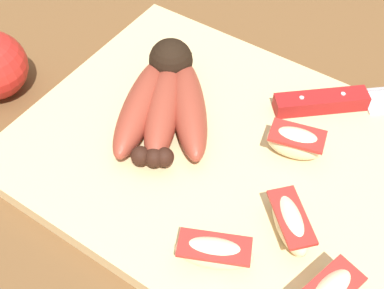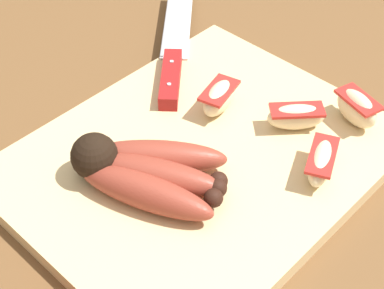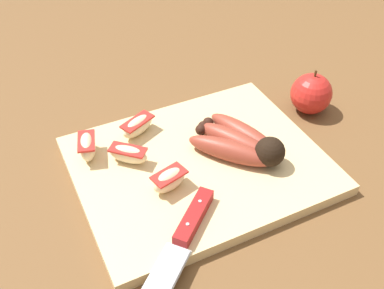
{
  "view_description": "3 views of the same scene",
  "coord_description": "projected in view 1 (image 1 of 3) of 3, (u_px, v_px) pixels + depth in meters",
  "views": [
    {
      "loc": [
        -0.16,
        0.3,
        0.42
      ],
      "look_at": [
        0.01,
        0.05,
        0.05
      ],
      "focal_mm": 47.47,
      "sensor_mm": 36.0,
      "label": 1
    },
    {
      "loc": [
        0.34,
        0.33,
        0.48
      ],
      "look_at": [
        0.01,
        0.01,
        0.04
      ],
      "focal_mm": 56.36,
      "sensor_mm": 36.0,
      "label": 2
    },
    {
      "loc": [
        -0.24,
        -0.45,
        0.52
      ],
      "look_at": [
        -0.01,
        0.02,
        0.06
      ],
      "focal_mm": 41.86,
      "sensor_mm": 36.0,
      "label": 3
    }
  ],
  "objects": [
    {
      "name": "banana_bunch",
      "position": [
        165.0,
        100.0,
        0.53
      ],
      "size": [
        0.14,
        0.16,
        0.05
      ],
      "color": "black",
      "rests_on": "cutting_board"
    },
    {
      "name": "apple_wedge_near",
      "position": [
        214.0,
        252.0,
        0.42
      ],
      "size": [
        0.07,
        0.05,
        0.03
      ],
      "color": "beige",
      "rests_on": "cutting_board"
    },
    {
      "name": "apple_wedge_middle",
      "position": [
        296.0,
        143.0,
        0.49
      ],
      "size": [
        0.06,
        0.04,
        0.03
      ],
      "color": "beige",
      "rests_on": "cutting_board"
    },
    {
      "name": "apple_wedge_far",
      "position": [
        290.0,
        222.0,
        0.44
      ],
      "size": [
        0.06,
        0.06,
        0.03
      ],
      "color": "beige",
      "rests_on": "cutting_board"
    },
    {
      "name": "chefs_knife",
      "position": [
        364.0,
        99.0,
        0.55
      ],
      "size": [
        0.23,
        0.21,
        0.02
      ],
      "color": "silver",
      "rests_on": "cutting_board"
    },
    {
      "name": "cutting_board",
      "position": [
        220.0,
        155.0,
        0.52
      ],
      "size": [
        0.4,
        0.32,
        0.02
      ],
      "primitive_type": "cube",
      "color": "#DBBC84",
      "rests_on": "ground_plane"
    },
    {
      "name": "ground_plane",
      "position": [
        225.0,
        148.0,
        0.54
      ],
      "size": [
        6.0,
        6.0,
        0.0
      ],
      "primitive_type": "plane",
      "color": "brown"
    }
  ]
}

